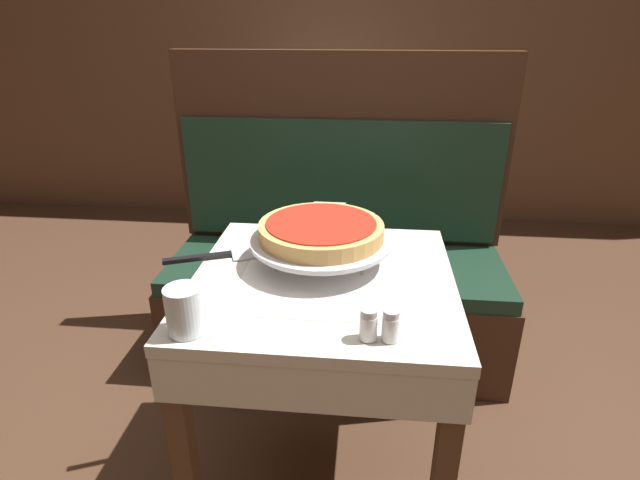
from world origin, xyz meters
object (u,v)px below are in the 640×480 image
(pizza_pan_stand, at_px, (321,241))
(dining_table_front, at_px, (323,309))
(pizza_server, at_px, (219,256))
(booth_bench, at_px, (336,278))
(water_glass_near, at_px, (185,310))
(dining_table_rear, at_px, (327,148))
(napkin_holder, at_px, (329,218))
(pepper_shaker, at_px, (391,325))
(deep_dish_pizza, at_px, (321,230))
(condiment_caddy, at_px, (342,127))
(salt_shaker, at_px, (369,324))

(pizza_pan_stand, bearing_deg, dining_table_front, -80.31)
(pizza_server, bearing_deg, dining_table_front, -14.92)
(booth_bench, distance_m, water_glass_near, 1.11)
(pizza_pan_stand, relative_size, water_glass_near, 3.69)
(dining_table_front, bearing_deg, pizza_pan_stand, 99.69)
(booth_bench, relative_size, pizza_server, 4.81)
(dining_table_rear, bearing_deg, pizza_pan_stand, -85.66)
(pizza_server, height_order, napkin_holder, napkin_holder)
(dining_table_front, xyz_separation_m, napkin_holder, (-0.01, 0.30, 0.15))
(dining_table_rear, distance_m, pepper_shaker, 2.09)
(deep_dish_pizza, distance_m, pepper_shaker, 0.40)
(booth_bench, relative_size, pizza_pan_stand, 3.52)
(dining_table_front, distance_m, condiment_caddy, 1.72)
(condiment_caddy, bearing_deg, pizza_pan_stand, -88.69)
(dining_table_front, relative_size, water_glass_near, 6.87)
(dining_table_rear, distance_m, water_glass_near, 2.08)
(water_glass_near, distance_m, condiment_caddy, 2.01)
(pizza_pan_stand, height_order, pepper_shaker, same)
(deep_dish_pizza, xyz_separation_m, salt_shaker, (0.13, -0.35, -0.06))
(deep_dish_pizza, height_order, condiment_caddy, condiment_caddy)
(pepper_shaker, bearing_deg, napkin_holder, 107.23)
(water_glass_near, xyz_separation_m, napkin_holder, (0.26, 0.58, -0.01))
(booth_bench, height_order, pizza_pan_stand, booth_bench)
(pizza_server, bearing_deg, booth_bench, 64.74)
(booth_bench, xyz_separation_m, deep_dish_pizza, (-0.00, -0.62, 0.48))
(pizza_server, relative_size, napkin_holder, 2.85)
(pepper_shaker, height_order, napkin_holder, napkin_holder)
(water_glass_near, bearing_deg, pizza_pan_stand, 54.69)
(pizza_server, bearing_deg, water_glass_near, -84.53)
(salt_shaker, bearing_deg, water_glass_near, -178.19)
(booth_bench, xyz_separation_m, water_glass_near, (-0.26, -0.99, 0.44))
(pizza_pan_stand, distance_m, deep_dish_pizza, 0.03)
(pizza_server, relative_size, water_glass_near, 2.70)
(dining_table_front, relative_size, booth_bench, 0.53)
(pizza_server, bearing_deg, napkin_holder, 36.18)
(pizza_pan_stand, bearing_deg, booth_bench, 89.61)
(pizza_pan_stand, height_order, deep_dish_pizza, deep_dish_pizza)
(booth_bench, relative_size, water_glass_near, 12.99)
(dining_table_rear, distance_m, condiment_caddy, 0.18)
(booth_bench, bearing_deg, napkin_holder, -90.00)
(dining_table_rear, bearing_deg, pepper_shaker, -81.45)
(dining_table_front, distance_m, pizza_server, 0.33)
(booth_bench, bearing_deg, pizza_pan_stand, -90.39)
(pizza_server, xyz_separation_m, napkin_holder, (0.29, 0.22, 0.04))
(napkin_holder, bearing_deg, pizza_pan_stand, -91.13)
(dining_table_rear, bearing_deg, pizza_server, -95.37)
(dining_table_rear, relative_size, salt_shaker, 10.91)
(dining_table_front, xyz_separation_m, pepper_shaker, (0.17, -0.27, 0.14))
(pepper_shaker, relative_size, napkin_holder, 0.71)
(dining_table_front, distance_m, pepper_shaker, 0.34)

